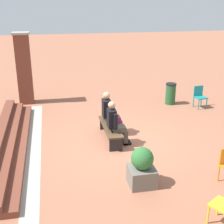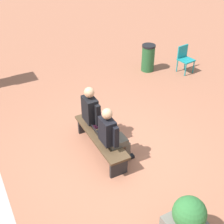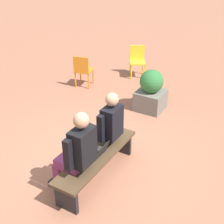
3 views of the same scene
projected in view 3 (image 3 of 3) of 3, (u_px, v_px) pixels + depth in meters
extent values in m
plane|color=#9E6047|center=(98.00, 164.00, 5.36)|extent=(60.00, 60.00, 0.00)
cube|color=#4C3823|center=(97.00, 156.00, 4.86)|extent=(1.80, 0.44, 0.05)
cube|color=black|center=(121.00, 143.00, 5.58)|extent=(0.06, 0.37, 0.40)
cube|color=black|center=(66.00, 199.00, 4.37)|extent=(0.06, 0.37, 0.40)
cube|color=#4C473D|center=(101.00, 136.00, 5.20)|extent=(0.33, 0.38, 0.13)
cube|color=#4C473D|center=(95.00, 144.00, 5.49)|extent=(0.11, 0.12, 0.45)
cube|color=black|center=(92.00, 152.00, 5.60)|extent=(0.11, 0.23, 0.07)
cube|color=#4C473D|center=(89.00, 149.00, 5.36)|extent=(0.11, 0.12, 0.45)
cube|color=black|center=(87.00, 157.00, 5.47)|extent=(0.11, 0.23, 0.07)
cube|color=black|center=(112.00, 122.00, 4.94)|extent=(0.36, 0.23, 0.54)
cube|color=maroon|center=(106.00, 122.00, 5.02)|extent=(0.05, 0.01, 0.32)
cube|color=black|center=(115.00, 116.00, 5.16)|extent=(0.09, 0.10, 0.46)
cube|color=black|center=(101.00, 129.00, 4.81)|extent=(0.09, 0.10, 0.46)
sphere|color=tan|center=(112.00, 99.00, 4.75)|extent=(0.21, 0.21, 0.21)
cube|color=#7F2D5B|center=(71.00, 162.00, 4.59)|extent=(0.34, 0.40, 0.14)
cube|color=#7F2D5B|center=(66.00, 169.00, 4.89)|extent=(0.11, 0.12, 0.45)
cube|color=black|center=(64.00, 177.00, 5.01)|extent=(0.11, 0.24, 0.07)
cube|color=#7F2D5B|center=(58.00, 176.00, 4.75)|extent=(0.11, 0.12, 0.45)
cube|color=black|center=(56.00, 184.00, 4.87)|extent=(0.11, 0.24, 0.07)
cube|color=black|center=(83.00, 147.00, 4.32)|extent=(0.38, 0.24, 0.56)
cube|color=black|center=(88.00, 138.00, 4.55)|extent=(0.09, 0.10, 0.48)
cube|color=black|center=(68.00, 155.00, 4.18)|extent=(0.09, 0.10, 0.48)
sphere|color=tan|center=(81.00, 120.00, 4.12)|extent=(0.22, 0.22, 0.22)
cube|color=black|center=(95.00, 153.00, 4.86)|extent=(0.32, 0.22, 0.02)
cube|color=#2D2D33|center=(94.00, 152.00, 4.86)|extent=(0.29, 0.15, 0.00)
cube|color=black|center=(102.00, 150.00, 4.75)|extent=(0.32, 0.07, 0.19)
cube|color=#33519E|center=(102.00, 150.00, 4.75)|extent=(0.28, 0.06, 0.17)
cube|color=gold|center=(138.00, 62.00, 8.61)|extent=(0.58, 0.58, 0.04)
cube|color=gold|center=(137.00, 52.00, 8.67)|extent=(0.24, 0.36, 0.40)
cylinder|color=gold|center=(131.00, 72.00, 8.55)|extent=(0.04, 0.04, 0.40)
cylinder|color=gold|center=(144.00, 72.00, 8.56)|extent=(0.04, 0.04, 0.40)
cylinder|color=gold|center=(130.00, 67.00, 8.87)|extent=(0.04, 0.04, 0.40)
cylinder|color=gold|center=(143.00, 67.00, 8.87)|extent=(0.04, 0.04, 0.40)
cube|color=orange|center=(84.00, 70.00, 8.08)|extent=(0.51, 0.51, 0.04)
cube|color=orange|center=(81.00, 65.00, 7.81)|extent=(0.14, 0.40, 0.40)
cylinder|color=orange|center=(93.00, 76.00, 8.29)|extent=(0.04, 0.04, 0.40)
cylinder|color=orange|center=(81.00, 75.00, 8.38)|extent=(0.04, 0.04, 0.40)
cylinder|color=orange|center=(89.00, 81.00, 7.99)|extent=(0.04, 0.04, 0.40)
cylinder|color=orange|center=(75.00, 80.00, 8.08)|extent=(0.04, 0.04, 0.40)
cube|color=#6B665B|center=(150.00, 100.00, 7.00)|extent=(0.60, 0.60, 0.44)
sphere|color=#2D6B33|center=(152.00, 81.00, 6.78)|extent=(0.52, 0.52, 0.52)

